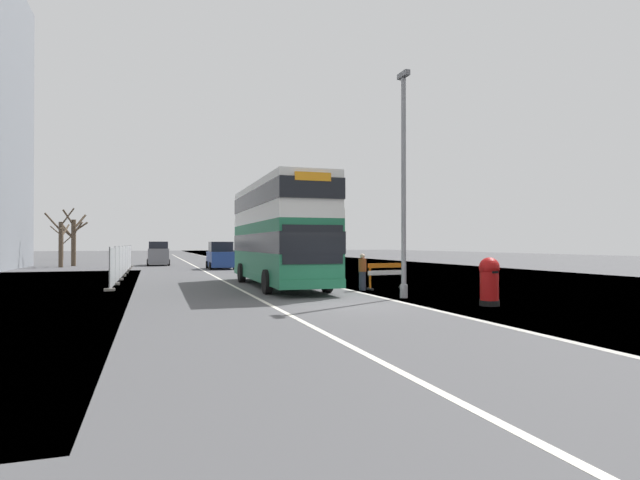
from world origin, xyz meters
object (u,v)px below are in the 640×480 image
(roadworks_barrier, at_px, (387,272))
(red_pillar_postbox, at_px, (489,279))
(lamppost_foreground, at_px, (404,191))
(car_oncoming_near, at_px, (221,256))
(double_decker_bus, at_px, (278,232))
(pedestrian_at_kerb, at_px, (362,272))
(car_receding_mid, at_px, (158,254))

(roadworks_barrier, bearing_deg, red_pillar_postbox, -85.26)
(lamppost_foreground, height_order, red_pillar_postbox, lamppost_foreground)
(lamppost_foreground, xyz_separation_m, car_oncoming_near, (-3.68, 24.33, -3.00))
(double_decker_bus, xyz_separation_m, roadworks_barrier, (4.23, -2.99, -1.84))
(lamppost_foreground, bearing_deg, pedestrian_at_kerb, 94.40)
(car_oncoming_near, bearing_deg, roadworks_barrier, -77.35)
(lamppost_foreground, xyz_separation_m, roadworks_barrier, (0.99, 3.51, -3.27))
(car_oncoming_near, bearing_deg, pedestrian_at_kerb, -80.75)
(roadworks_barrier, bearing_deg, car_receding_mid, 107.61)
(double_decker_bus, bearing_deg, lamppost_foreground, -63.50)
(roadworks_barrier, xyz_separation_m, pedestrian_at_kerb, (-1.25, -0.18, 0.05))
(car_receding_mid, bearing_deg, lamppost_foreground, -75.77)
(red_pillar_postbox, height_order, car_receding_mid, car_receding_mid)
(roadworks_barrier, relative_size, car_oncoming_near, 0.48)
(pedestrian_at_kerb, bearing_deg, double_decker_bus, 133.26)
(double_decker_bus, relative_size, pedestrian_at_kerb, 7.14)
(lamppost_foreground, relative_size, car_oncoming_near, 2.15)
(red_pillar_postbox, relative_size, car_oncoming_near, 0.40)
(roadworks_barrier, bearing_deg, car_oncoming_near, 102.65)
(double_decker_bus, height_order, red_pillar_postbox, double_decker_bus)
(double_decker_bus, distance_m, car_oncoming_near, 17.90)
(double_decker_bus, height_order, pedestrian_at_kerb, double_decker_bus)
(double_decker_bus, bearing_deg, pedestrian_at_kerb, -46.74)
(red_pillar_postbox, relative_size, roadworks_barrier, 0.84)
(red_pillar_postbox, height_order, pedestrian_at_kerb, pedestrian_at_kerb)
(lamppost_foreground, xyz_separation_m, car_receding_mid, (-8.37, 33.03, -2.96))
(pedestrian_at_kerb, bearing_deg, red_pillar_postbox, -74.26)
(pedestrian_at_kerb, bearing_deg, car_receding_mid, 105.29)
(lamppost_foreground, height_order, roadworks_barrier, lamppost_foreground)
(double_decker_bus, distance_m, car_receding_mid, 27.06)
(double_decker_bus, relative_size, lamppost_foreground, 1.35)
(lamppost_foreground, relative_size, car_receding_mid, 2.11)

